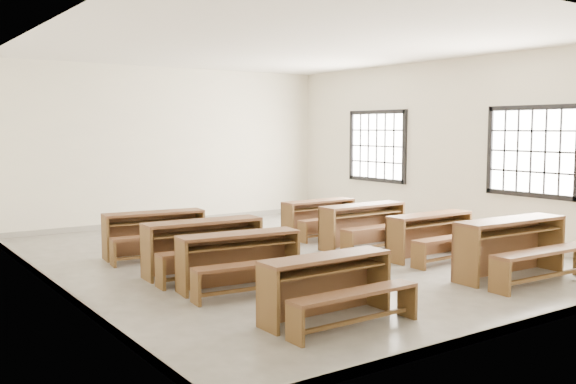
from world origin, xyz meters
TOP-DOWN VIEW (x-y plane):
  - room at (0.09, 0.00)m, footprint 8.50×8.50m
  - desk_set_0 at (-1.50, -2.91)m, footprint 1.49×0.78m
  - desk_set_1 at (-1.59, -1.28)m, footprint 1.60×0.95m
  - desk_set_2 at (-1.59, -0.33)m, footprint 1.67×0.94m
  - desk_set_3 at (-1.66, 1.19)m, footprint 1.61×0.96m
  - desk_set_4 at (1.65, -2.82)m, footprint 1.76×0.96m
  - desk_set_5 at (1.73, -1.33)m, footprint 1.52×0.81m
  - desk_set_6 at (1.50, -0.06)m, footprint 1.61×0.87m
  - desk_set_7 at (1.58, 1.26)m, footprint 1.46×0.78m

SIDE VIEW (x-z plane):
  - desk_set_7 at x=1.58m, z-range 0.05..0.70m
  - desk_set_0 at x=-1.50m, z-range 0.05..0.72m
  - desk_set_5 at x=1.73m, z-range 0.06..0.73m
  - desk_set_1 at x=-1.59m, z-range 0.06..0.74m
  - desk_set_3 at x=-1.66m, z-range 0.06..0.74m
  - desk_set_6 at x=1.50m, z-range 0.06..0.77m
  - desk_set_2 at x=-1.59m, z-range 0.06..0.79m
  - desk_set_4 at x=1.65m, z-range 0.06..0.84m
  - room at x=0.09m, z-range 0.54..3.74m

